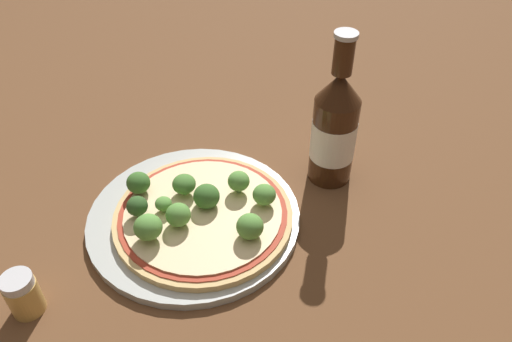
# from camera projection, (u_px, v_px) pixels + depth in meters

# --- Properties ---
(ground_plane) EXTENTS (3.00, 3.00, 0.00)m
(ground_plane) POSITION_uv_depth(u_px,v_px,m) (209.00, 218.00, 0.69)
(ground_plane) COLOR brown
(plate) EXTENTS (0.29, 0.29, 0.01)m
(plate) POSITION_uv_depth(u_px,v_px,m) (194.00, 217.00, 0.68)
(plate) COLOR #B2B7B2
(plate) RESTS_ON ground_plane
(pizza) EXTENTS (0.24, 0.24, 0.01)m
(pizza) POSITION_uv_depth(u_px,v_px,m) (201.00, 215.00, 0.67)
(pizza) COLOR tan
(pizza) RESTS_ON plate
(broccoli_floret_0) EXTENTS (0.03, 0.03, 0.03)m
(broccoli_floret_0) POSITION_uv_depth(u_px,v_px,m) (137.00, 206.00, 0.64)
(broccoli_floret_0) COLOR #6B8E51
(broccoli_floret_0) RESTS_ON pizza
(broccoli_floret_1) EXTENTS (0.03, 0.03, 0.03)m
(broccoli_floret_1) POSITION_uv_depth(u_px,v_px,m) (184.00, 184.00, 0.68)
(broccoli_floret_1) COLOR #6B8E51
(broccoli_floret_1) RESTS_ON pizza
(broccoli_floret_2) EXTENTS (0.02, 0.02, 0.02)m
(broccoli_floret_2) POSITION_uv_depth(u_px,v_px,m) (163.00, 204.00, 0.65)
(broccoli_floret_2) COLOR #6B8E51
(broccoli_floret_2) RESTS_ON pizza
(broccoli_floret_3) EXTENTS (0.03, 0.03, 0.03)m
(broccoli_floret_3) POSITION_uv_depth(u_px,v_px,m) (239.00, 181.00, 0.68)
(broccoli_floret_3) COLOR #6B8E51
(broccoli_floret_3) RESTS_ON pizza
(broccoli_floret_4) EXTENTS (0.04, 0.04, 0.04)m
(broccoli_floret_4) POSITION_uv_depth(u_px,v_px,m) (148.00, 227.00, 0.61)
(broccoli_floret_4) COLOR #6B8E51
(broccoli_floret_4) RESTS_ON pizza
(broccoli_floret_5) EXTENTS (0.03, 0.03, 0.03)m
(broccoli_floret_5) POSITION_uv_depth(u_px,v_px,m) (138.00, 183.00, 0.68)
(broccoli_floret_5) COLOR #6B8E51
(broccoli_floret_5) RESTS_ON pizza
(broccoli_floret_6) EXTENTS (0.03, 0.03, 0.03)m
(broccoli_floret_6) POSITION_uv_depth(u_px,v_px,m) (250.00, 226.00, 0.62)
(broccoli_floret_6) COLOR #6B8E51
(broccoli_floret_6) RESTS_ON pizza
(broccoli_floret_7) EXTENTS (0.03, 0.03, 0.03)m
(broccoli_floret_7) POSITION_uv_depth(u_px,v_px,m) (178.00, 215.00, 0.63)
(broccoli_floret_7) COLOR #6B8E51
(broccoli_floret_7) RESTS_ON pizza
(broccoli_floret_8) EXTENTS (0.04, 0.04, 0.03)m
(broccoli_floret_8) POSITION_uv_depth(u_px,v_px,m) (208.00, 195.00, 0.66)
(broccoli_floret_8) COLOR #6B8E51
(broccoli_floret_8) RESTS_ON pizza
(broccoli_floret_9) EXTENTS (0.03, 0.03, 0.03)m
(broccoli_floret_9) POSITION_uv_depth(u_px,v_px,m) (264.00, 195.00, 0.66)
(broccoli_floret_9) COLOR #6B8E51
(broccoli_floret_9) RESTS_ON pizza
(beer_bottle) EXTENTS (0.06, 0.06, 0.23)m
(beer_bottle) POSITION_uv_depth(u_px,v_px,m) (334.00, 128.00, 0.70)
(beer_bottle) COLOR #381E0F
(beer_bottle) RESTS_ON ground_plane
(pepper_shaker) EXTENTS (0.04, 0.04, 0.06)m
(pepper_shaker) POSITION_uv_depth(u_px,v_px,m) (23.00, 294.00, 0.56)
(pepper_shaker) COLOR tan
(pepper_shaker) RESTS_ON ground_plane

